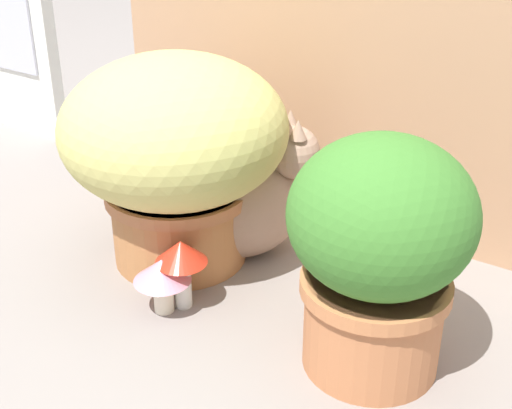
{
  "coord_description": "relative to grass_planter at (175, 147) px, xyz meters",
  "views": [
    {
      "loc": [
        0.79,
        -0.87,
        0.78
      ],
      "look_at": [
        0.13,
        0.1,
        0.18
      ],
      "focal_mm": 49.33,
      "sensor_mm": 36.0,
      "label": 1
    }
  ],
  "objects": [
    {
      "name": "mushroom_ornament_pink",
      "position": [
        0.1,
        -0.17,
        -0.17
      ],
      "size": [
        0.11,
        0.11,
        0.11
      ],
      "color": "#EEE3C7",
      "rests_on": "ground"
    },
    {
      "name": "cardboard_backdrop",
      "position": [
        0.18,
        0.35,
        0.16
      ],
      "size": [
        1.19,
        0.03,
        0.83
      ],
      "primitive_type": "cube",
      "color": "tan",
      "rests_on": "ground"
    },
    {
      "name": "leafy_planter",
      "position": [
        0.48,
        -0.09,
        -0.03
      ],
      "size": [
        0.29,
        0.29,
        0.41
      ],
      "color": "#BB7147",
      "rests_on": "ground"
    },
    {
      "name": "mushroom_ornament_red",
      "position": [
        0.12,
        -0.14,
        -0.15
      ],
      "size": [
        0.1,
        0.1,
        0.14
      ],
      "color": "silver",
      "rests_on": "ground"
    },
    {
      "name": "cat",
      "position": [
        0.11,
        0.09,
        -0.13
      ],
      "size": [
        0.34,
        0.31,
        0.32
      ],
      "color": "tan",
      "rests_on": "ground"
    },
    {
      "name": "ground_plane",
      "position": [
        0.06,
        -0.11,
        -0.25
      ],
      "size": [
        6.0,
        6.0,
        0.0
      ],
      "primitive_type": "plane",
      "color": "gray"
    },
    {
      "name": "grass_planter",
      "position": [
        0.0,
        0.0,
        0.0
      ],
      "size": [
        0.45,
        0.45,
        0.44
      ],
      "color": "#AD6E40",
      "rests_on": "ground"
    }
  ]
}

